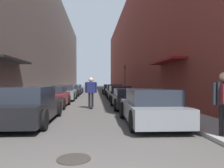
{
  "coord_description": "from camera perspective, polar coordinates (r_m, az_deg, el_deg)",
  "views": [
    {
      "loc": [
        0.2,
        -2.4,
        1.6
      ],
      "look_at": [
        1.33,
        11.56,
        1.45
      ],
      "focal_mm": 35.0,
      "sensor_mm": 36.0,
      "label": 1
    }
  ],
  "objects": [
    {
      "name": "ground",
      "position": [
        28.04,
        -5.04,
        -2.67
      ],
      "size": [
        140.81,
        140.81,
        0.0
      ],
      "primitive_type": "plane",
      "color": "#4C4947"
    },
    {
      "name": "curb_strip_left",
      "position": [
        34.72,
        -12.02,
        -1.96
      ],
      "size": [
        1.8,
        64.0,
        0.12
      ],
      "color": "gray",
      "rests_on": "ground"
    },
    {
      "name": "curb_strip_right",
      "position": [
        34.67,
        2.11,
        -1.95
      ],
      "size": [
        1.8,
        64.0,
        0.12
      ],
      "color": "gray",
      "rests_on": "ground"
    },
    {
      "name": "building_row_left",
      "position": [
        35.66,
        -16.75,
        10.03
      ],
      "size": [
        4.9,
        64.0,
        14.92
      ],
      "color": "#564C47",
      "rests_on": "ground"
    },
    {
      "name": "building_row_right",
      "position": [
        35.53,
        6.83,
        9.59
      ],
      "size": [
        4.9,
        64.0,
        14.31
      ],
      "color": "brown",
      "rests_on": "ground"
    },
    {
      "name": "parked_car_left_0",
      "position": [
        9.08,
        -21.01,
        -5.26
      ],
      "size": [
        2.01,
        4.82,
        1.4
      ],
      "color": "black",
      "rests_on": "ground"
    },
    {
      "name": "parked_car_left_1",
      "position": [
        14.1,
        -15.34,
        -3.29
      ],
      "size": [
        1.91,
        4.19,
        1.32
      ],
      "color": "maroon",
      "rests_on": "ground"
    },
    {
      "name": "parked_car_left_2",
      "position": [
        19.32,
        -12.47,
        -2.24
      ],
      "size": [
        2.08,
        4.12,
        1.32
      ],
      "color": "gray",
      "rests_on": "ground"
    },
    {
      "name": "parked_car_left_3",
      "position": [
        25.14,
        -10.54,
        -1.67
      ],
      "size": [
        1.95,
        4.68,
        1.25
      ],
      "color": "black",
      "rests_on": "ground"
    },
    {
      "name": "parked_car_left_4",
      "position": [
        30.62,
        -9.45,
        -1.28
      ],
      "size": [
        1.94,
        4.5,
        1.22
      ],
      "color": "navy",
      "rests_on": "ground"
    },
    {
      "name": "parked_car_right_0",
      "position": [
        8.39,
        10.07,
        -5.93
      ],
      "size": [
        1.99,
        4.37,
        1.33
      ],
      "color": "gray",
      "rests_on": "ground"
    },
    {
      "name": "parked_car_right_1",
      "position": [
        13.28,
        4.24,
        -3.76
      ],
      "size": [
        1.95,
        4.43,
        1.19
      ],
      "color": "#232326",
      "rests_on": "ground"
    },
    {
      "name": "parked_car_right_2",
      "position": [
        18.47,
        1.96,
        -2.48
      ],
      "size": [
        1.97,
        4.67,
        1.25
      ],
      "color": "black",
      "rests_on": "ground"
    },
    {
      "name": "parked_car_right_3",
      "position": [
        23.62,
        0.56,
        -1.74
      ],
      "size": [
        1.88,
        3.95,
        1.31
      ],
      "color": "#232326",
      "rests_on": "ground"
    },
    {
      "name": "parked_car_right_4",
      "position": [
        28.65,
        -0.61,
        -1.4
      ],
      "size": [
        1.91,
        4.56,
        1.26
      ],
      "color": "#232326",
      "rests_on": "ground"
    },
    {
      "name": "skateboarder",
      "position": [
        13.06,
        -5.53,
        -1.38
      ],
      "size": [
        0.71,
        0.78,
        1.86
      ],
      "color": "black",
      "rests_on": "ground"
    },
    {
      "name": "manhole_cover",
      "position": [
        4.81,
        -9.96,
        -18.7
      ],
      "size": [
        0.7,
        0.7,
        0.02
      ],
      "color": "#332D28",
      "rests_on": "ground"
    },
    {
      "name": "traffic_light",
      "position": [
        26.71,
        3.37,
        2.07
      ],
      "size": [
        0.16,
        0.22,
        3.51
      ],
      "color": "#2D2D2D",
      "rests_on": "curb_strip_right"
    }
  ]
}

